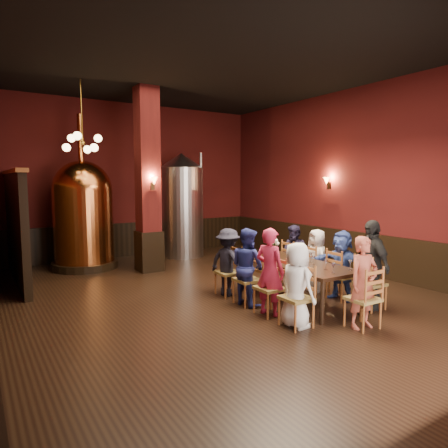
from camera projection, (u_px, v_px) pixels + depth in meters
room at (218, 181)px, 7.62m from camera, size 10.00×10.02×4.50m
wainscot_right at (353, 251)px, 9.92m from camera, size 0.08×9.90×1.00m
wainscot_back at (131, 239)px, 11.97m from camera, size 7.90×0.08×1.00m
column at (148, 181)px, 9.81m from camera, size 0.58×0.58×4.50m
partition at (17, 229)px, 8.71m from camera, size 0.22×3.50×2.40m
pendant_cluster at (83, 143)px, 9.00m from camera, size 0.90×0.90×1.70m
sconce_wall at (329, 183)px, 10.38m from camera, size 0.20×0.20×0.36m
sconce_column at (153, 183)px, 9.56m from camera, size 0.20×0.20×0.36m
dining_table at (295, 265)px, 7.39m from camera, size 1.06×2.42×0.75m
chair_0 at (296, 298)px, 6.13m from camera, size 0.47×0.47×0.92m
person_0 at (297, 285)px, 6.10m from camera, size 0.44×0.66×1.32m
chair_1 at (270, 288)px, 6.70m from camera, size 0.47×0.47×0.92m
person_1 at (270, 272)px, 6.67m from camera, size 0.49×0.62×1.47m
chair_2 at (247, 279)px, 7.26m from camera, size 0.47×0.47×0.92m
person_2 at (248, 266)px, 7.23m from camera, size 0.40×0.71×1.40m
chair_3 at (228, 272)px, 7.83m from camera, size 0.47×0.47×0.92m
person_3 at (228, 262)px, 7.81m from camera, size 0.72×0.96×1.33m
chair_4 at (370, 283)px, 7.00m from camera, size 0.47×0.47×0.92m
person_4 at (371, 265)px, 6.96m from camera, size 0.66×1.00×1.58m
chair_5 at (341, 275)px, 7.57m from camera, size 0.47×0.47×0.92m
person_5 at (341, 265)px, 7.55m from camera, size 0.61×1.28×1.32m
chair_6 at (316, 269)px, 8.13m from camera, size 0.47×0.47×0.92m
person_6 at (317, 260)px, 8.11m from camera, size 0.54×0.70×1.27m
chair_7 at (294, 263)px, 8.70m from camera, size 0.47×0.47×0.92m
person_7 at (295, 255)px, 8.68m from camera, size 0.44×0.68×1.29m
chair_8 at (363, 298)px, 6.09m from camera, size 0.47×0.47×0.92m
person_8 at (363, 282)px, 6.07m from camera, size 0.55×0.39×1.42m
copper_kettle at (83, 213)px, 10.20m from camera, size 1.71×1.71×3.90m
steel_vessel at (182, 205)px, 11.82m from camera, size 1.54×1.54×3.05m
rose_vase at (274, 244)px, 7.91m from camera, size 0.22×0.22×0.37m
wine_glass_0 at (333, 268)px, 6.49m from camera, size 0.07×0.07×0.17m
wine_glass_1 at (273, 257)px, 7.47m from camera, size 0.07×0.07×0.17m
wine_glass_2 at (313, 260)px, 7.15m from camera, size 0.07×0.07×0.17m
wine_glass_3 at (350, 265)px, 6.70m from camera, size 0.07×0.07×0.17m
wine_glass_4 at (311, 257)px, 7.40m from camera, size 0.07×0.07×0.17m
wine_glass_5 at (294, 257)px, 7.45m from camera, size 0.07×0.07×0.17m
wine_glass_6 at (299, 253)px, 7.81m from camera, size 0.07×0.07×0.17m
wine_glass_7 at (326, 265)px, 6.74m from camera, size 0.07×0.07×0.17m
wine_glass_8 at (298, 253)px, 7.82m from camera, size 0.07×0.07×0.17m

